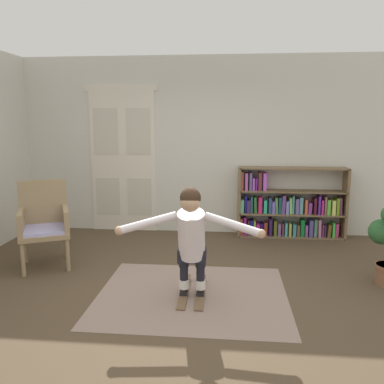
{
  "coord_description": "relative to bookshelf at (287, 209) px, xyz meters",
  "views": [
    {
      "loc": [
        0.48,
        -3.98,
        1.88
      ],
      "look_at": [
        0.05,
        0.54,
        1.05
      ],
      "focal_mm": 37.02,
      "sensor_mm": 36.0,
      "label": 1
    }
  ],
  "objects": [
    {
      "name": "ground_plane",
      "position": [
        -1.42,
        -2.39,
        -0.46
      ],
      "size": [
        7.2,
        7.2,
        0.0
      ],
      "primitive_type": "plane",
      "color": "#4F3E2C"
    },
    {
      "name": "back_wall",
      "position": [
        -1.42,
        0.21,
        0.99
      ],
      "size": [
        6.0,
        0.1,
        2.9
      ],
      "primitive_type": "cube",
      "color": "beige",
      "rests_on": "ground"
    },
    {
      "name": "double_door",
      "position": [
        -2.73,
        0.15,
        0.77
      ],
      "size": [
        1.22,
        0.05,
        2.45
      ],
      "color": "silver",
      "rests_on": "ground"
    },
    {
      "name": "rug",
      "position": [
        -1.32,
        -2.35,
        -0.46
      ],
      "size": [
        2.05,
        1.72,
        0.01
      ],
      "primitive_type": "cube",
      "color": "gray",
      "rests_on": "ground"
    },
    {
      "name": "bookshelf",
      "position": [
        0.0,
        0.0,
        0.0
      ],
      "size": [
        1.72,
        0.3,
        1.13
      ],
      "color": "brown",
      "rests_on": "ground"
    },
    {
      "name": "wicker_chair",
      "position": [
        -3.32,
        -1.6,
        0.12
      ],
      "size": [
        0.8,
        0.8,
        1.1
      ],
      "color": "#977E5A",
      "rests_on": "ground"
    },
    {
      "name": "skis_pair",
      "position": [
        -1.32,
        -2.32,
        -0.44
      ],
      "size": [
        0.28,
        0.79,
        0.07
      ],
      "color": "brown",
      "rests_on": "rug"
    },
    {
      "name": "person_skier",
      "position": [
        -1.32,
        -2.48,
        0.27
      ],
      "size": [
        1.46,
        0.56,
        1.16
      ],
      "color": "white",
      "rests_on": "skis_pair"
    }
  ]
}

